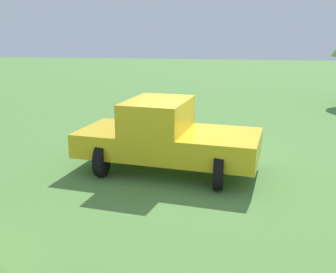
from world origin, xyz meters
The scene contains 2 objects.
ground_plane centered at (0.00, 0.00, 0.00)m, with size 80.00×80.00×0.00m, color #54843D.
pickup_truck centered at (-0.18, 0.59, 0.94)m, with size 2.86×4.75×1.82m.
Camera 1 is at (-9.60, -1.07, 3.49)m, focal length 41.89 mm.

